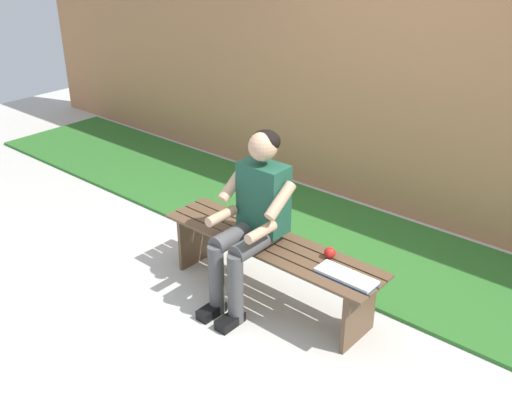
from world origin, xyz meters
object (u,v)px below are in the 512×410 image
apple (330,253)px  book_open (346,276)px  bench_near (270,255)px  person_seated (252,214)px

apple → book_open: 0.26m
bench_near → book_open: 0.67m
person_seated → book_open: (-0.74, -0.07, -0.23)m
apple → book_open: apple is taller
bench_near → book_open: bearing=176.9°
bench_near → person_seated: 0.37m
apple → person_seated: bearing=21.1°
apple → book_open: bearing=148.4°
book_open → person_seated: bearing=5.6°
bench_near → person_seated: size_ratio=1.39×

